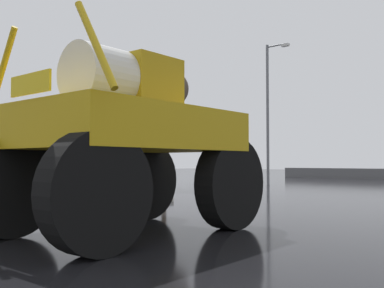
{
  "coord_description": "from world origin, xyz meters",
  "views": [
    {
      "loc": [
        7.85,
        0.76,
        1.47
      ],
      "look_at": [
        0.47,
        8.98,
        1.92
      ],
      "focal_mm": 41.19,
      "sensor_mm": 36.0,
      "label": 1
    }
  ],
  "objects": [
    {
      "name": "bare_tree_left",
      "position": [
        -10.79,
        19.02,
        5.77
      ],
      "size": [
        2.93,
        2.93,
        7.07
      ],
      "color": "#473828",
      "rests_on": "ground"
    },
    {
      "name": "oversize_sprayer",
      "position": [
        0.73,
        6.64,
        1.93
      ],
      "size": [
        3.89,
        5.77,
        4.07
      ],
      "rotation": [
        0.0,
        0.0,
        1.61
      ],
      "color": "black",
      "rests_on": "ground"
    },
    {
      "name": "ground_plane",
      "position": [
        0.0,
        18.0,
        0.0
      ],
      "size": [
        120.0,
        120.0,
        0.0
      ],
      "primitive_type": "plane",
      "color": "black"
    },
    {
      "name": "traffic_signal_near_left",
      "position": [
        -5.24,
        11.75,
        2.87
      ],
      "size": [
        0.24,
        0.54,
        3.94
      ],
      "color": "slate",
      "rests_on": "ground"
    },
    {
      "name": "streetlight_far_left",
      "position": [
        -7.5,
        25.37,
        5.02
      ],
      "size": [
        1.69,
        0.24,
        9.16
      ],
      "color": "slate",
      "rests_on": "ground"
    },
    {
      "name": "median_island",
      "position": [
        -4.26,
        8.09,
        0.07
      ],
      "size": [
        1.4,
        8.73,
        0.15
      ],
      "primitive_type": "cube",
      "color": "#B2AFA8",
      "rests_on": "ground"
    }
  ]
}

